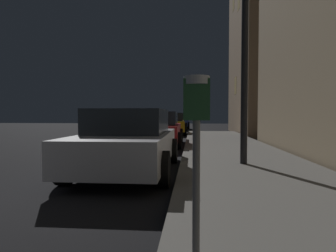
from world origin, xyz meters
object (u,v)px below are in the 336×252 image
object	(u,v)px
car_yellow_cab	(171,124)
car_red	(158,129)
car_blue	(176,122)
parking_meter	(196,124)
street_lamp	(245,23)
car_silver	(129,141)

from	to	relation	value
car_yellow_cab	car_red	bearing A→B (deg)	-90.01
car_blue	parking_meter	bearing A→B (deg)	-86.23
car_red	street_lamp	bearing A→B (deg)	-62.49
car_yellow_cab	street_lamp	bearing A→B (deg)	-77.63
car_blue	car_silver	bearing A→B (deg)	-89.99
car_red	car_silver	bearing A→B (deg)	-90.01
car_silver	car_blue	size ratio (longest dim) A/B	0.91
car_silver	street_lamp	world-z (taller)	street_lamp
car_yellow_cab	car_blue	xyz separation A→B (m)	(-0.00, 5.59, 0.01)
car_yellow_cab	street_lamp	xyz separation A→B (m)	(2.65, -12.07, 2.73)
car_silver	car_yellow_cab	distance (m)	12.52
car_silver	street_lamp	bearing A→B (deg)	9.58
parking_meter	car_yellow_cab	bearing A→B (deg)	95.01
parking_meter	street_lamp	xyz separation A→B (m)	(1.17, 4.72, 2.20)
car_red	car_blue	world-z (taller)	same
car_silver	car_yellow_cab	world-z (taller)	same
car_blue	car_yellow_cab	bearing A→B (deg)	-89.96
car_silver	car_blue	distance (m)	18.11
car_red	car_blue	bearing A→B (deg)	90.01
parking_meter	car_red	size ratio (longest dim) A/B	0.34
car_yellow_cab	car_silver	bearing A→B (deg)	-90.01
parking_meter	street_lamp	size ratio (longest dim) A/B	0.29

